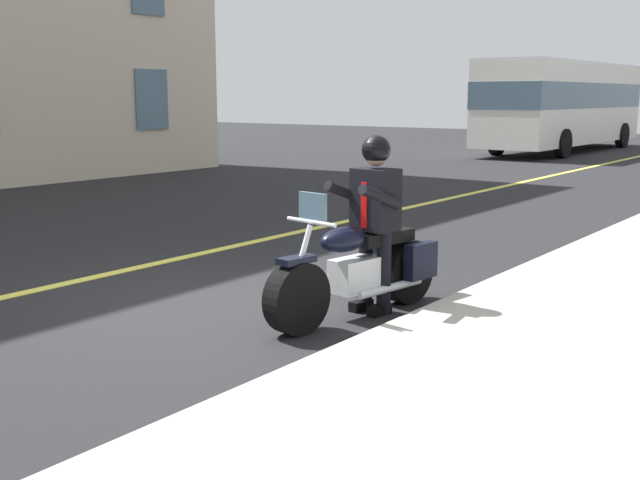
# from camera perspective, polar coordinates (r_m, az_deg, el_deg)

# --- Properties ---
(ground_plane) EXTENTS (80.00, 80.00, 0.00)m
(ground_plane) POSITION_cam_1_polar(r_m,az_deg,el_deg) (8.08, -7.67, -4.73)
(ground_plane) COLOR black
(lane_center_stripe) EXTENTS (60.00, 0.16, 0.01)m
(lane_center_stripe) POSITION_cam_1_polar(r_m,az_deg,el_deg) (9.55, -16.28, -2.66)
(lane_center_stripe) COLOR #E5DB4C
(lane_center_stripe) RESTS_ON ground_plane
(motorcycle_main) EXTENTS (2.22, 0.79, 1.26)m
(motorcycle_main) POSITION_cam_1_polar(r_m,az_deg,el_deg) (7.54, 3.00, -2.21)
(motorcycle_main) COLOR black
(motorcycle_main) RESTS_ON ground_plane
(rider_main) EXTENTS (0.68, 0.61, 1.74)m
(rider_main) POSITION_cam_1_polar(r_m,az_deg,el_deg) (7.58, 3.98, 2.33)
(rider_main) COLOR black
(rider_main) RESTS_ON ground_plane
(bus_near) EXTENTS (11.05, 2.70, 3.30)m
(bus_near) POSITION_cam_1_polar(r_m,az_deg,el_deg) (31.31, 17.36, 9.61)
(bus_near) COLOR white
(bus_near) RESTS_ON ground_plane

